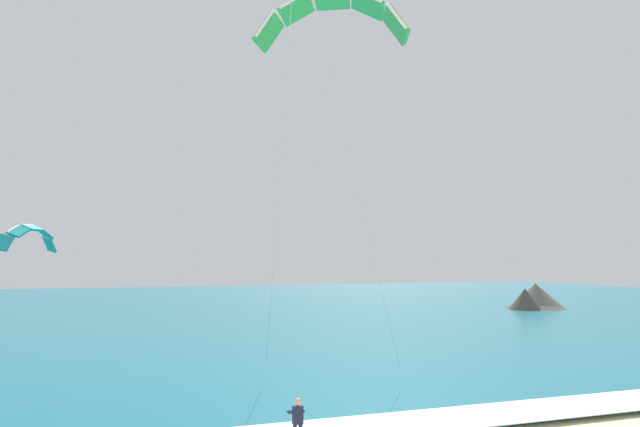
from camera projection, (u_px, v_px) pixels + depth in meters
name	position (u px, v px, depth m)	size (l,w,h in m)	color
sea	(191.00, 307.00, 77.58)	(200.00, 120.00, 0.20)	#146075
surf_foam	(388.00, 424.00, 22.03)	(200.00, 2.97, 0.04)	white
kitesurfer	(298.00, 421.00, 19.86)	(0.55, 0.53, 1.69)	#191E38
kite_primary	(331.00, 14.00, 30.39)	(7.90, 10.18, 18.81)	green
kite_distant	(30.00, 236.00, 45.85)	(4.02, 5.40, 2.19)	teal
headland_right	(534.00, 299.00, 74.95)	(8.93, 8.38, 3.32)	#56514C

